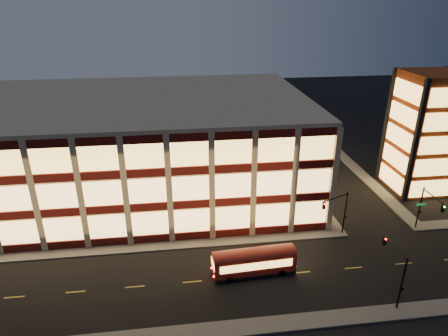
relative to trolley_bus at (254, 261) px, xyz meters
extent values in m
plane|color=black|center=(-10.75, 5.44, -1.68)|extent=(200.00, 200.00, 0.00)
cube|color=#514F4C|center=(-13.75, 6.44, -1.61)|extent=(54.00, 2.00, 0.15)
cube|color=#514F4C|center=(12.25, 22.44, -1.61)|extent=(2.00, 30.00, 0.15)
cube|color=#514F4C|center=(23.25, 22.44, -1.61)|extent=(2.00, 30.00, 0.15)
cube|color=tan|center=(-13.75, 22.44, 5.32)|extent=(50.00, 30.00, 14.00)
cube|color=tan|center=(-13.75, 22.44, 12.57)|extent=(50.40, 30.40, 0.50)
cube|color=#470C0A|center=(-13.75, 7.32, -1.03)|extent=(50.10, 0.25, 1.00)
cube|color=#FFC56B|center=(-13.75, 7.34, 1.07)|extent=(49.00, 0.20, 3.00)
cube|color=#470C0A|center=(11.37, 22.44, -1.03)|extent=(0.25, 30.10, 1.00)
cube|color=#FFC56B|center=(11.35, 22.44, 1.07)|extent=(0.20, 29.00, 3.00)
cube|color=#470C0A|center=(-13.75, 7.32, 3.37)|extent=(50.10, 0.25, 1.00)
cube|color=#FFC56B|center=(-13.75, 7.34, 5.47)|extent=(49.00, 0.20, 3.00)
cube|color=#470C0A|center=(11.37, 22.44, 3.37)|extent=(0.25, 30.10, 1.00)
cube|color=#FFC56B|center=(11.35, 22.44, 5.47)|extent=(0.20, 29.00, 3.00)
cube|color=#470C0A|center=(-13.75, 7.32, 7.77)|extent=(50.10, 0.25, 1.00)
cube|color=#FFC56B|center=(-13.75, 7.34, 9.87)|extent=(49.00, 0.20, 3.00)
cube|color=#470C0A|center=(11.37, 22.44, 7.77)|extent=(0.25, 30.10, 1.00)
cube|color=#FFC56B|center=(11.35, 22.44, 9.87)|extent=(0.20, 29.00, 3.00)
cube|color=#8C3814|center=(29.25, 17.44, 7.32)|extent=(8.00, 8.00, 18.00)
cube|color=black|center=(25.25, 13.44, 7.32)|extent=(0.60, 0.60, 18.00)
cube|color=black|center=(25.25, 21.44, 7.32)|extent=(0.60, 0.60, 18.00)
cube|color=black|center=(33.25, 21.44, 7.32)|extent=(0.60, 0.60, 18.00)
cube|color=#FFC159|center=(29.25, 13.36, 0.12)|extent=(6.60, 0.16, 2.60)
cube|color=#FFC159|center=(25.17, 17.44, 0.12)|extent=(0.16, 6.60, 2.60)
cube|color=#FFC159|center=(29.25, 13.36, 3.52)|extent=(6.60, 0.16, 2.60)
cube|color=#FFC159|center=(25.17, 17.44, 3.52)|extent=(0.16, 6.60, 2.60)
cube|color=#FFC159|center=(29.25, 13.36, 6.92)|extent=(6.60, 0.16, 2.60)
cube|color=#FFC159|center=(25.17, 17.44, 6.92)|extent=(0.16, 6.60, 2.60)
cube|color=#FFC159|center=(29.25, 13.36, 10.32)|extent=(6.60, 0.16, 2.60)
cube|color=#FFC159|center=(25.17, 17.44, 10.32)|extent=(0.16, 6.60, 2.60)
cube|color=#FFC159|center=(25.17, 17.44, 13.72)|extent=(0.16, 6.60, 2.60)
cylinder|color=black|center=(12.75, 6.24, 1.32)|extent=(0.18, 0.18, 6.00)
cylinder|color=black|center=(11.00, 5.49, 4.02)|extent=(3.56, 1.63, 0.14)
cube|color=black|center=(9.25, 4.74, 3.52)|extent=(0.32, 0.32, 0.95)
sphere|color=#FF0C05|center=(9.25, 4.56, 3.82)|extent=(0.20, 0.20, 0.20)
cube|color=black|center=(12.75, 6.04, 0.92)|extent=(0.25, 0.18, 0.28)
cylinder|color=black|center=(22.75, 6.24, 1.32)|extent=(0.18, 0.18, 6.00)
cylinder|color=black|center=(22.75, 4.24, 4.02)|extent=(0.14, 4.00, 0.14)
cube|color=black|center=(22.75, 2.24, 3.52)|extent=(0.32, 0.32, 0.95)
sphere|color=#0CFF26|center=(22.75, 2.06, 3.82)|extent=(0.20, 0.20, 0.20)
cube|color=black|center=(22.75, 6.04, 0.92)|extent=(0.25, 0.18, 0.28)
cube|color=#0C7226|center=(22.75, 6.09, 1.92)|extent=(1.20, 0.06, 0.28)
cylinder|color=black|center=(12.75, -7.06, 1.32)|extent=(0.18, 0.18, 6.00)
cylinder|color=black|center=(12.75, -5.06, 4.02)|extent=(0.14, 4.00, 0.14)
cube|color=black|center=(12.75, -3.06, 3.52)|extent=(0.32, 0.32, 0.95)
sphere|color=#FF0C05|center=(12.75, -3.24, 3.82)|extent=(0.20, 0.20, 0.20)
cube|color=black|center=(12.75, -7.26, 0.92)|extent=(0.25, 0.18, 0.28)
cube|color=maroon|center=(0.00, 0.00, -0.16)|extent=(9.07, 2.77, 2.06)
cube|color=black|center=(0.00, 0.00, -1.37)|extent=(9.07, 2.77, 0.31)
cylinder|color=black|center=(-2.80, -1.15, -1.28)|extent=(0.82, 0.32, 0.81)
cylinder|color=black|center=(-2.92, 0.81, -1.28)|extent=(0.82, 0.32, 0.81)
cylinder|color=black|center=(2.92, -0.81, -1.28)|extent=(0.82, 0.32, 0.81)
cylinder|color=black|center=(2.80, 1.15, -1.28)|extent=(0.82, 0.32, 0.81)
cube|color=#FFC159|center=(0.07, -1.15, 0.11)|extent=(7.87, 0.53, 0.90)
cube|color=#FFC159|center=(-0.07, 1.15, 0.11)|extent=(7.87, 0.53, 0.90)
camera|label=1|loc=(-7.80, -34.62, 26.56)|focal=32.00mm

